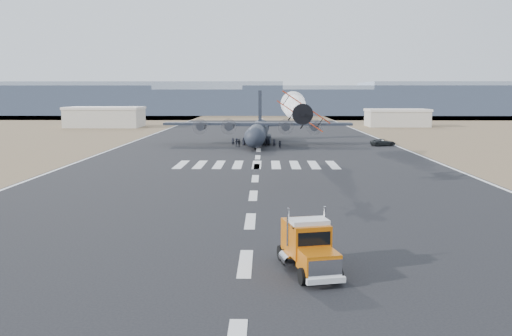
{
  "coord_description": "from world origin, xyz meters",
  "views": [
    {
      "loc": [
        1.29,
        -34.73,
        11.23
      ],
      "look_at": [
        0.41,
        17.37,
        4.0
      ],
      "focal_mm": 38.0,
      "sensor_mm": 36.0,
      "label": 1
    }
  ],
  "objects_px": {
    "crew_f": "(267,143)",
    "crew_g": "(274,143)",
    "hangar_left": "(105,117)",
    "hangar_right": "(397,118)",
    "crew_a": "(233,142)",
    "crew_c": "(237,142)",
    "crew_e": "(244,141)",
    "aerobatic_biplane": "(302,113)",
    "crew_h": "(269,142)",
    "crew_d": "(239,143)",
    "transport_aircraft": "(258,130)",
    "semi_truck": "(308,245)",
    "support_vehicle": "(383,142)",
    "crew_b": "(280,144)"
  },
  "relations": [
    {
      "from": "hangar_right",
      "to": "crew_e",
      "type": "bearing_deg",
      "value": -126.02
    },
    {
      "from": "semi_truck",
      "to": "crew_d",
      "type": "distance_m",
      "value": 80.24
    },
    {
      "from": "crew_f",
      "to": "hangar_right",
      "type": "bearing_deg",
      "value": 68.54
    },
    {
      "from": "hangar_right",
      "to": "crew_h",
      "type": "bearing_deg",
      "value": -122.42
    },
    {
      "from": "hangar_left",
      "to": "aerobatic_biplane",
      "type": "bearing_deg",
      "value": -63.11
    },
    {
      "from": "crew_d",
      "to": "aerobatic_biplane",
      "type": "bearing_deg",
      "value": -119.78
    },
    {
      "from": "crew_a",
      "to": "crew_g",
      "type": "relative_size",
      "value": 1.02
    },
    {
      "from": "aerobatic_biplane",
      "to": "transport_aircraft",
      "type": "distance_m",
      "value": 54.89
    },
    {
      "from": "hangar_left",
      "to": "crew_c",
      "type": "bearing_deg",
      "value": -54.37
    },
    {
      "from": "semi_truck",
      "to": "crew_d",
      "type": "height_order",
      "value": "semi_truck"
    },
    {
      "from": "semi_truck",
      "to": "crew_d",
      "type": "relative_size",
      "value": 4.44
    },
    {
      "from": "hangar_left",
      "to": "hangar_right",
      "type": "distance_m",
      "value": 98.13
    },
    {
      "from": "semi_truck",
      "to": "crew_f",
      "type": "bearing_deg",
      "value": 78.28
    },
    {
      "from": "crew_g",
      "to": "crew_h",
      "type": "relative_size",
      "value": 0.98
    },
    {
      "from": "hangar_right",
      "to": "crew_c",
      "type": "distance_m",
      "value": 87.24
    },
    {
      "from": "crew_b",
      "to": "crew_a",
      "type": "bearing_deg",
      "value": 3.37
    },
    {
      "from": "hangar_left",
      "to": "crew_f",
      "type": "xyz_separation_m",
      "value": [
        53.63,
        -64.98,
        -2.62
      ]
    },
    {
      "from": "hangar_right",
      "to": "aerobatic_biplane",
      "type": "distance_m",
      "value": 125.58
    },
    {
      "from": "crew_f",
      "to": "crew_b",
      "type": "bearing_deg",
      "value": -46.53
    },
    {
      "from": "semi_truck",
      "to": "crew_g",
      "type": "relative_size",
      "value": 4.79
    },
    {
      "from": "transport_aircraft",
      "to": "crew_h",
      "type": "height_order",
      "value": "transport_aircraft"
    },
    {
      "from": "support_vehicle",
      "to": "crew_g",
      "type": "bearing_deg",
      "value": 81.03
    },
    {
      "from": "crew_f",
      "to": "hangar_left",
      "type": "bearing_deg",
      "value": 140.45
    },
    {
      "from": "semi_truck",
      "to": "support_vehicle",
      "type": "bearing_deg",
      "value": 61.34
    },
    {
      "from": "hangar_left",
      "to": "transport_aircraft",
      "type": "relative_size",
      "value": 0.6
    },
    {
      "from": "crew_a",
      "to": "crew_c",
      "type": "distance_m",
      "value": 2.76
    },
    {
      "from": "crew_a",
      "to": "crew_c",
      "type": "relative_size",
      "value": 0.92
    },
    {
      "from": "crew_a",
      "to": "crew_c",
      "type": "bearing_deg",
      "value": -69.38
    },
    {
      "from": "crew_f",
      "to": "crew_h",
      "type": "height_order",
      "value": "crew_h"
    },
    {
      "from": "crew_g",
      "to": "transport_aircraft",
      "type": "bearing_deg",
      "value": 93.34
    },
    {
      "from": "crew_e",
      "to": "crew_g",
      "type": "bearing_deg",
      "value": 141.96
    },
    {
      "from": "semi_truck",
      "to": "crew_g",
      "type": "distance_m",
      "value": 80.51
    },
    {
      "from": "aerobatic_biplane",
      "to": "crew_e",
      "type": "distance_m",
      "value": 52.36
    },
    {
      "from": "hangar_left",
      "to": "crew_g",
      "type": "height_order",
      "value": "hangar_left"
    },
    {
      "from": "crew_b",
      "to": "crew_h",
      "type": "xyz_separation_m",
      "value": [
        -2.26,
        5.02,
        0.04
      ]
    },
    {
      "from": "crew_b",
      "to": "crew_g",
      "type": "relative_size",
      "value": 0.97
    },
    {
      "from": "aerobatic_biplane",
      "to": "crew_b",
      "type": "xyz_separation_m",
      "value": [
        -1.39,
        44.61,
        -8.06
      ]
    },
    {
      "from": "crew_g",
      "to": "crew_a",
      "type": "bearing_deg",
      "value": 138.2
    },
    {
      "from": "crew_c",
      "to": "crew_f",
      "type": "distance_m",
      "value": 6.44
    },
    {
      "from": "hangar_left",
      "to": "support_vehicle",
      "type": "bearing_deg",
      "value": -38.97
    },
    {
      "from": "hangar_right",
      "to": "crew_h",
      "type": "height_order",
      "value": "hangar_right"
    },
    {
      "from": "transport_aircraft",
      "to": "crew_c",
      "type": "distance_m",
      "value": 8.07
    },
    {
      "from": "hangar_right",
      "to": "crew_b",
      "type": "relative_size",
      "value": 13.14
    },
    {
      "from": "crew_e",
      "to": "crew_f",
      "type": "height_order",
      "value": "crew_e"
    },
    {
      "from": "hangar_left",
      "to": "crew_c",
      "type": "height_order",
      "value": "hangar_left"
    },
    {
      "from": "aerobatic_biplane",
      "to": "hangar_left",
      "type": "bearing_deg",
      "value": 117.47
    },
    {
      "from": "crew_c",
      "to": "crew_d",
      "type": "bearing_deg",
      "value": -67.39
    },
    {
      "from": "support_vehicle",
      "to": "hangar_right",
      "type": "bearing_deg",
      "value": -30.41
    },
    {
      "from": "crew_f",
      "to": "crew_g",
      "type": "distance_m",
      "value": 1.85
    },
    {
      "from": "crew_d",
      "to": "crew_g",
      "type": "relative_size",
      "value": 1.08
    }
  ]
}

